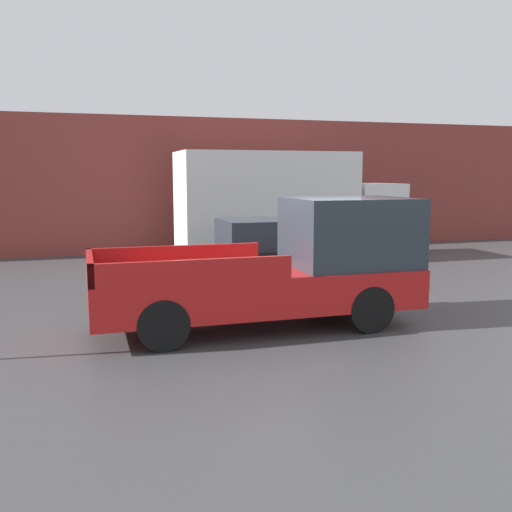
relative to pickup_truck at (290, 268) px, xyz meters
name	(u,v)px	position (x,y,z in m)	size (l,w,h in m)	color
ground_plane	(325,317)	(0.85, 0.33, -1.06)	(60.00, 60.00, 0.00)	#3D3D3F
building_wall	(209,185)	(0.85, 10.56, 1.29)	(28.00, 0.15, 4.69)	brown
pickup_truck	(290,268)	(0.00, 0.00, 0.00)	(5.74, 1.93, 2.29)	red
car	(266,253)	(0.68, 3.47, -0.22)	(4.23, 1.99, 1.65)	black
delivery_truck	(283,203)	(2.53, 7.46, 0.75)	(7.07, 2.42, 3.39)	white
newspaper_box	(310,232)	(4.62, 10.24, -0.49)	(0.45, 0.40, 1.13)	#194CB2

